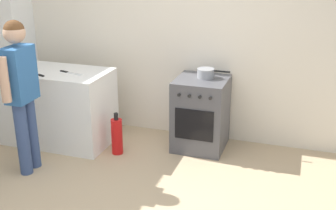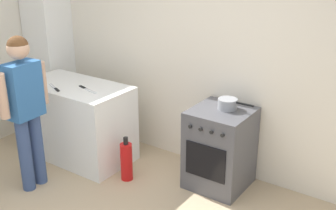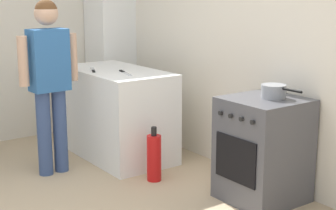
{
  "view_description": "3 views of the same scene",
  "coord_description": "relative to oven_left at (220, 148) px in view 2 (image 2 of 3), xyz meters",
  "views": [
    {
      "loc": [
        1.44,
        -2.92,
        2.22
      ],
      "look_at": [
        0.2,
        0.8,
        0.79
      ],
      "focal_mm": 45.0,
      "sensor_mm": 36.0,
      "label": 1
    },
    {
      "loc": [
        2.13,
        -1.94,
        2.41
      ],
      "look_at": [
        0.1,
        0.99,
        1.04
      ],
      "focal_mm": 45.0,
      "sensor_mm": 36.0,
      "label": 2
    },
    {
      "loc": [
        3.13,
        -1.37,
        1.69
      ],
      "look_at": [
        -0.16,
        1.0,
        0.78
      ],
      "focal_mm": 55.0,
      "sensor_mm": 36.0,
      "label": 3
    }
  ],
  "objects": [
    {
      "name": "oven_left",
      "position": [
        0.0,
        0.0,
        0.0
      ],
      "size": [
        0.59,
        0.62,
        0.85
      ],
      "color": "#4C4C51",
      "rests_on": "ground"
    },
    {
      "name": "fire_extinguisher",
      "position": [
        -0.87,
        -0.48,
        -0.21
      ],
      "size": [
        0.13,
        0.13,
        0.5
      ],
      "color": "red",
      "rests_on": "ground"
    },
    {
      "name": "knife_chef",
      "position": [
        -1.8,
        -0.58,
        0.48
      ],
      "size": [
        0.3,
        0.15,
        0.01
      ],
      "color": "silver",
      "rests_on": "counter_unit"
    },
    {
      "name": "person",
      "position": [
        -1.59,
        -1.13,
        0.53
      ],
      "size": [
        0.21,
        0.57,
        1.61
      ],
      "color": "#384C7A",
      "rests_on": "ground"
    },
    {
      "name": "larder_cabinet",
      "position": [
        -2.65,
        0.1,
        0.57
      ],
      "size": [
        0.48,
        0.44,
        2.0
      ],
      "primitive_type": "cube",
      "color": "white",
      "rests_on": "ground"
    },
    {
      "name": "back_wall",
      "position": [
        -0.35,
        0.37,
        0.87
      ],
      "size": [
        6.0,
        0.1,
        2.6
      ],
      "primitive_type": "cube",
      "color": "silver",
      "rests_on": "ground"
    },
    {
      "name": "pot",
      "position": [
        0.03,
        0.06,
        0.48
      ],
      "size": [
        0.38,
        0.2,
        0.11
      ],
      "color": "gray",
      "rests_on": "oven_left"
    },
    {
      "name": "counter_unit",
      "position": [
        -1.7,
        -0.38,
        0.02
      ],
      "size": [
        1.3,
        0.7,
        0.9
      ],
      "primitive_type": "cube",
      "color": "white",
      "rests_on": "ground"
    },
    {
      "name": "knife_carving",
      "position": [
        -1.46,
        -0.41,
        0.48
      ],
      "size": [
        0.33,
        0.11,
        0.01
      ],
      "color": "silver",
      "rests_on": "counter_unit"
    }
  ]
}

